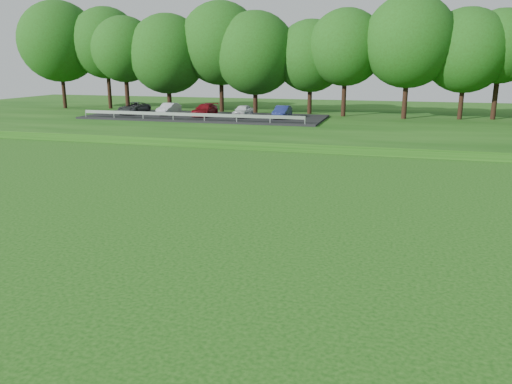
# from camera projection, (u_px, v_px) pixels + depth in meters

# --- Properties ---
(berm) EXTENTS (130.00, 30.00, 0.60)m
(berm) POSITION_uv_depth(u_px,v_px,m) (456.00, 127.00, 45.29)
(berm) COLOR #11400C
(berm) RESTS_ON ground
(walking_path) EXTENTS (130.00, 1.60, 0.04)m
(walking_path) POSITION_uv_depth(u_px,v_px,m) (478.00, 158.00, 32.32)
(walking_path) COLOR gray
(walking_path) RESTS_ON ground
(treeline) EXTENTS (104.00, 7.00, 15.00)m
(treeline) POSITION_uv_depth(u_px,v_px,m) (460.00, 40.00, 47.05)
(treeline) COLOR #1D440F
(treeline) RESTS_ON berm
(parking_lot) EXTENTS (24.00, 9.00, 1.38)m
(parking_lot) POSITION_uv_depth(u_px,v_px,m) (200.00, 113.00, 50.40)
(parking_lot) COLOR black
(parking_lot) RESTS_ON berm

